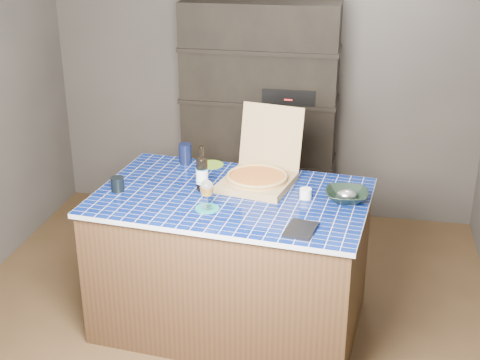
% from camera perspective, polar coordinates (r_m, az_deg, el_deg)
% --- Properties ---
extents(room, '(3.50, 3.50, 3.50)m').
position_cam_1_polar(room, '(3.81, -2.00, 3.75)').
color(room, brown).
rests_on(room, ground).
extents(shelving_unit, '(1.20, 0.41, 1.80)m').
position_cam_1_polar(shelving_unit, '(5.34, 1.73, 5.46)').
color(shelving_unit, black).
rests_on(shelving_unit, floor).
extents(kitchen_island, '(1.69, 1.17, 0.88)m').
position_cam_1_polar(kitchen_island, '(4.15, -0.69, -6.82)').
color(kitchen_island, '#4A2D1D').
rests_on(kitchen_island, floor).
extents(pizza_box, '(0.49, 0.56, 0.44)m').
position_cam_1_polar(pizza_box, '(4.08, 1.60, 0.42)').
color(pizza_box, '#9A824F').
rests_on(pizza_box, kitchen_island).
extents(mead_bottle, '(0.08, 0.08, 0.28)m').
position_cam_1_polar(mead_bottle, '(3.99, -3.26, 0.62)').
color(mead_bottle, black).
rests_on(mead_bottle, kitchen_island).
extents(teal_trivet, '(0.14, 0.14, 0.01)m').
position_cam_1_polar(teal_trivet, '(3.78, -2.81, -2.45)').
color(teal_trivet, '#16756D').
rests_on(teal_trivet, kitchen_island).
extents(wine_glass, '(0.08, 0.08, 0.17)m').
position_cam_1_polar(wine_glass, '(3.73, -2.85, -0.78)').
color(wine_glass, white).
rests_on(wine_glass, teal_trivet).
extents(tumbler, '(0.08, 0.08, 0.09)m').
position_cam_1_polar(tumbler, '(4.06, -10.41, -0.35)').
color(tumbler, black).
rests_on(tumbler, kitchen_island).
extents(dvd_case, '(0.18, 0.23, 0.02)m').
position_cam_1_polar(dvd_case, '(3.54, 5.21, -4.23)').
color(dvd_case, black).
rests_on(dvd_case, kitchen_island).
extents(bowl, '(0.26, 0.26, 0.06)m').
position_cam_1_polar(bowl, '(3.92, 9.09, -1.32)').
color(bowl, black).
rests_on(bowl, kitchen_island).
extents(foil_contents, '(0.11, 0.09, 0.05)m').
position_cam_1_polar(foil_contents, '(3.92, 9.10, -1.19)').
color(foil_contents, silver).
rests_on(foil_contents, bowl).
extents(white_jar, '(0.07, 0.07, 0.06)m').
position_cam_1_polar(white_jar, '(3.92, 5.62, -1.15)').
color(white_jar, white).
rests_on(white_jar, kitchen_island).
extents(navy_cup, '(0.08, 0.08, 0.13)m').
position_cam_1_polar(navy_cup, '(4.44, -4.70, 2.28)').
color(navy_cup, black).
rests_on(navy_cup, kitchen_island).
extents(green_trivet, '(0.16, 0.16, 0.01)m').
position_cam_1_polar(green_trivet, '(4.41, -2.48, 1.32)').
color(green_trivet, '#76A924').
rests_on(green_trivet, kitchen_island).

